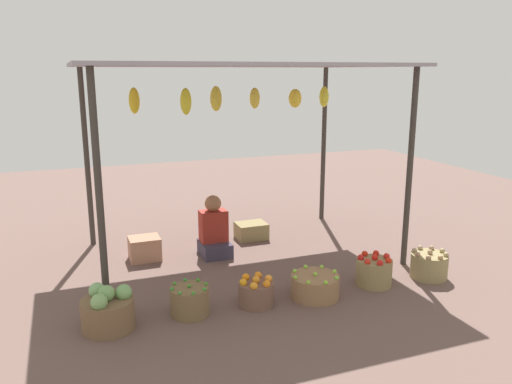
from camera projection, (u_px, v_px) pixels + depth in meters
name	position (u px, v px, depth m)	size (l,w,h in m)	color
ground_plane	(240.00, 253.00, 6.61)	(14.00, 14.00, 0.00)	brown
market_stall_structure	(238.00, 78.00, 6.10)	(3.81, 2.42, 2.39)	#38332D
vendor_person	(214.00, 232.00, 6.50)	(0.36, 0.44, 0.78)	#393244
basket_cabbages	(108.00, 311.00, 4.66)	(0.48, 0.48, 0.42)	brown
basket_green_chilies	(190.00, 301.00, 4.93)	(0.38, 0.38, 0.31)	brown
basket_oranges	(256.00, 293.00, 5.13)	(0.36, 0.36, 0.31)	brown
basket_limes	(315.00, 286.00, 5.32)	(0.51, 0.51, 0.27)	#926C49
basket_red_tomatoes	(374.00, 271.00, 5.61)	(0.39, 0.39, 0.36)	#8E7C4F
basket_potatoes	(429.00, 265.00, 5.81)	(0.41, 0.41, 0.33)	#8C7D51
wooden_crate_near_vendor	(251.00, 231.00, 7.17)	(0.42, 0.33, 0.22)	olive
wooden_crate_stacked_rear	(145.00, 248.00, 6.38)	(0.38, 0.32, 0.29)	#AB765A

